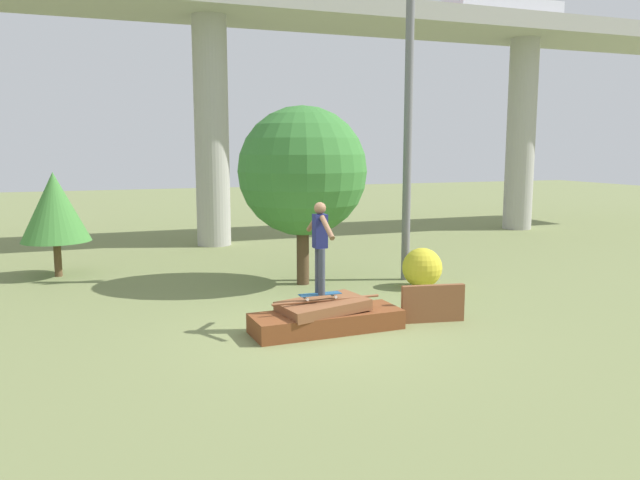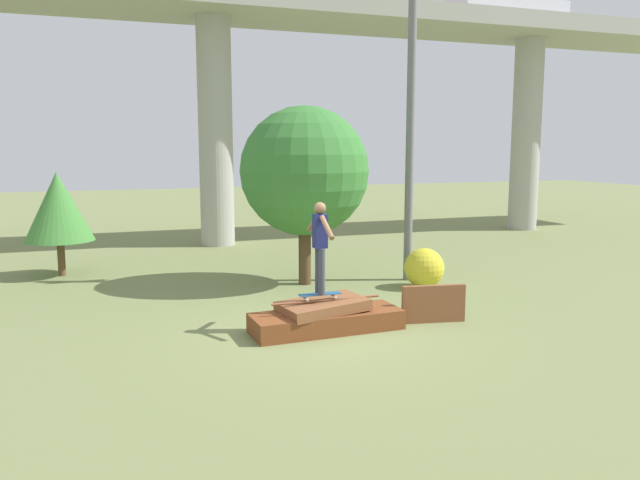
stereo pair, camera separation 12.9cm
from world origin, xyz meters
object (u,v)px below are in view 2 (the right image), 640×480
at_px(car_on_overpass_left, 505,6).
at_px(tree_behind_left, 304,171).
at_px(utility_pole, 411,95).
at_px(skater, 320,241).
at_px(bush_yellow_flowering, 424,268).
at_px(skateboard, 320,294).
at_px(tree_behind_right, 58,207).

distance_m(car_on_overpass_left, tree_behind_left, 13.91).
height_order(car_on_overpass_left, tree_behind_left, car_on_overpass_left).
distance_m(car_on_overpass_left, utility_pole, 11.64).
bearing_deg(utility_pole, car_on_overpass_left, 43.69).
height_order(skater, car_on_overpass_left, car_on_overpass_left).
height_order(utility_pole, tree_behind_left, utility_pole).
xyz_separation_m(skater, car_on_overpass_left, (11.32, 10.84, 6.91)).
bearing_deg(bush_yellow_flowering, skater, -144.71).
xyz_separation_m(skateboard, skater, (0.00, 0.00, 0.95)).
distance_m(skateboard, bush_yellow_flowering, 4.17).
relative_size(skater, tree_behind_left, 0.39).
relative_size(skateboard, utility_pole, 0.09).
bearing_deg(skateboard, car_on_overpass_left, 43.75).
relative_size(skater, bush_yellow_flowering, 1.75).
distance_m(tree_behind_left, bush_yellow_flowering, 3.54).
bearing_deg(skater, skateboard, -108.43).
bearing_deg(skateboard, skater, 71.57).
relative_size(skater, car_on_overpass_left, 0.36).
relative_size(skater, tree_behind_right, 0.62).
distance_m(skateboard, tree_behind_right, 8.13).
bearing_deg(skateboard, utility_pole, 43.88).
xyz_separation_m(utility_pole, tree_behind_right, (-7.97, 3.35, -2.68)).
distance_m(car_on_overpass_left, bush_yellow_flowering, 14.10).
relative_size(tree_behind_right, bush_yellow_flowering, 2.84).
bearing_deg(utility_pole, tree_behind_right, 157.23).
xyz_separation_m(skateboard, bush_yellow_flowering, (3.40, 2.41, -0.19)).
bearing_deg(tree_behind_left, car_on_overpass_left, 34.54).
distance_m(skater, bush_yellow_flowering, 4.32).
xyz_separation_m(skateboard, car_on_overpass_left, (11.32, 10.84, 7.86)).
bearing_deg(tree_behind_left, skateboard, -104.20).
distance_m(tree_behind_right, bush_yellow_flowering, 9.09).
xyz_separation_m(utility_pole, bush_yellow_flowering, (-0.04, -0.91, -3.96)).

